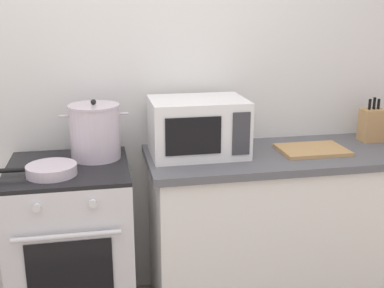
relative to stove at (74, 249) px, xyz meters
name	(u,v)px	position (x,y,z in m)	size (l,w,h in m)	color
back_wall	(183,85)	(0.65, 0.37, 0.79)	(4.40, 0.10, 2.50)	silver
lower_cabinet_right	(296,231)	(1.25, 0.02, -0.02)	(1.64, 0.56, 0.88)	white
countertop_right	(301,155)	(1.25, 0.02, 0.44)	(1.70, 0.60, 0.04)	#59595E
stove	(74,249)	(0.00, 0.00, 0.00)	(0.60, 0.64, 0.92)	silver
stock_pot	(95,132)	(0.14, 0.11, 0.60)	(0.35, 0.26, 0.31)	silver
frying_pan	(50,170)	(-0.07, -0.12, 0.48)	(0.44, 0.24, 0.05)	silver
microwave	(198,127)	(0.68, 0.08, 0.61)	(0.50, 0.37, 0.30)	white
cutting_board	(312,150)	(1.30, 0.00, 0.47)	(0.36, 0.26, 0.02)	tan
knife_block	(372,125)	(1.74, 0.14, 0.56)	(0.13, 0.10, 0.26)	tan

